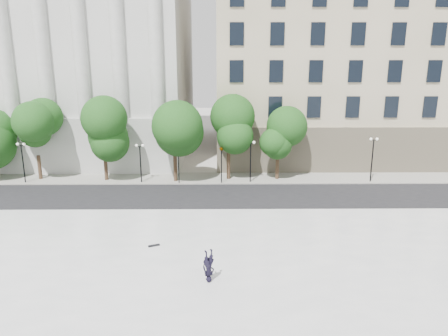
% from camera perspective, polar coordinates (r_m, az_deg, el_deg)
% --- Properties ---
extents(ground, '(160.00, 160.00, 0.00)m').
position_cam_1_polar(ground, '(22.96, -6.65, -18.89)').
color(ground, beige).
rests_on(ground, ground).
extents(plaza, '(44.00, 22.00, 0.45)m').
position_cam_1_polar(plaza, '(25.37, -5.95, -14.67)').
color(plaza, white).
rests_on(plaza, ground).
extents(street, '(60.00, 8.00, 0.02)m').
position_cam_1_polar(street, '(39.13, -3.94, -3.94)').
color(street, black).
rests_on(street, ground).
extents(far_sidewalk, '(60.00, 4.00, 0.12)m').
position_cam_1_polar(far_sidewalk, '(44.81, -3.50, -1.35)').
color(far_sidewalk, gray).
rests_on(far_sidewalk, ground).
extents(building_west, '(31.50, 27.65, 25.60)m').
position_cam_1_polar(building_west, '(60.63, -19.78, 14.43)').
color(building_west, silver).
rests_on(building_west, ground).
extents(building_east, '(36.00, 26.15, 23.00)m').
position_cam_1_polar(building_east, '(60.46, 16.91, 13.01)').
color(building_east, beige).
rests_on(building_east, ground).
extents(traffic_light_west, '(0.70, 1.88, 4.24)m').
position_cam_1_polar(traffic_light_west, '(42.37, -6.01, 2.76)').
color(traffic_light_west, black).
rests_on(traffic_light_west, ground).
extents(traffic_light_east, '(0.94, 1.63, 4.15)m').
position_cam_1_polar(traffic_light_east, '(42.20, -0.34, 2.66)').
color(traffic_light_east, black).
rests_on(traffic_light_east, ground).
extents(person_lying, '(1.47, 2.00, 0.52)m').
position_cam_1_polar(person_lying, '(24.80, -1.99, -14.07)').
color(person_lying, black).
rests_on(person_lying, plaza).
extents(skateboard, '(0.77, 0.48, 0.08)m').
position_cam_1_polar(skateboard, '(29.24, -9.13, -9.96)').
color(skateboard, black).
rests_on(skateboard, plaza).
extents(street_trees, '(32.90, 5.40, 7.49)m').
position_cam_1_polar(street_trees, '(44.31, -13.47, 4.55)').
color(street_trees, '#382619').
rests_on(street_trees, ground).
extents(lamp_posts, '(35.16, 0.28, 4.56)m').
position_cam_1_polar(lamp_posts, '(42.70, -3.17, 1.79)').
color(lamp_posts, black).
rests_on(lamp_posts, ground).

